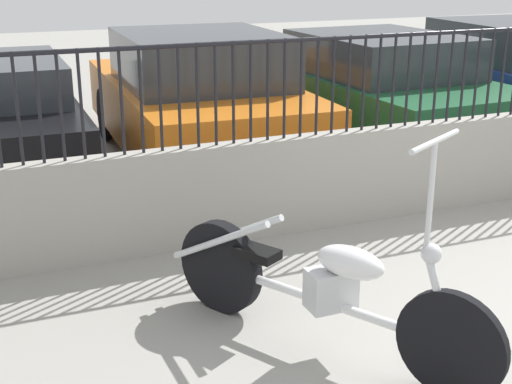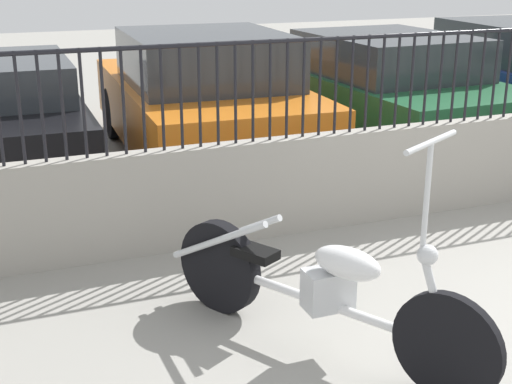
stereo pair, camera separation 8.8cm
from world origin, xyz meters
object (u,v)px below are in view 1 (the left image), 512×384
at_px(car_orange, 197,97).
at_px(car_green, 372,86).
at_px(car_blue, 505,70).
at_px(motorcycle_white, 309,283).

bearing_deg(car_orange, car_green, -85.74).
bearing_deg(car_green, car_blue, -84.03).
xyz_separation_m(motorcycle_white, car_orange, (0.66, 4.14, 0.32)).
bearing_deg(motorcycle_white, car_orange, 141.36).
bearing_deg(car_blue, motorcycle_white, 133.53).
height_order(car_orange, car_blue, car_orange).
bearing_deg(car_blue, car_green, 101.01).
distance_m(car_green, car_blue, 2.38).
bearing_deg(car_orange, motorcycle_white, 173.46).
xyz_separation_m(car_orange, car_blue, (4.68, 0.40, -0.03)).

